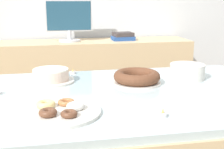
{
  "coord_description": "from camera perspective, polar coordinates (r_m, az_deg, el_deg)",
  "views": [
    {
      "loc": [
        -0.4,
        -1.51,
        1.24
      ],
      "look_at": [
        -0.09,
        0.16,
        0.82
      ],
      "focal_mm": 50.0,
      "sensor_mm": 36.0,
      "label": 1
    }
  ],
  "objects": [
    {
      "name": "dining_table",
      "position": [
        1.66,
        3.94,
        -5.98
      ],
      "size": [
        1.63,
        1.09,
        0.76
      ],
      "color": "silver",
      "rests_on": "ground"
    },
    {
      "name": "tealight_right_edge",
      "position": [
        2.03,
        -7.18,
        0.41
      ],
      "size": [
        0.04,
        0.04,
        0.04
      ],
      "color": "silver",
      "rests_on": "dining_table"
    },
    {
      "name": "book_stack",
      "position": [
        3.02,
        2.01,
        6.97
      ],
      "size": [
        0.21,
        0.17,
        0.07
      ],
      "color": "#23478C",
      "rests_on": "sideboard"
    },
    {
      "name": "tealight_left_edge",
      "position": [
        1.32,
        9.27,
        -7.16
      ],
      "size": [
        0.04,
        0.04,
        0.04
      ],
      "color": "silver",
      "rests_on": "dining_table"
    },
    {
      "name": "cake_chocolate_round",
      "position": [
        1.84,
        -11.12,
        -0.28
      ],
      "size": [
        0.27,
        0.27,
        0.08
      ],
      "color": "silver",
      "rests_on": "dining_table"
    },
    {
      "name": "plate_stack",
      "position": [
        1.94,
        13.58,
        0.55
      ],
      "size": [
        0.21,
        0.21,
        0.09
      ],
      "color": "silver",
      "rests_on": "dining_table"
    },
    {
      "name": "sideboard",
      "position": [
        3.06,
        -2.84,
        -1.7
      ],
      "size": [
        1.79,
        0.44,
        0.85
      ],
      "color": "#D1B284",
      "rests_on": "ground"
    },
    {
      "name": "cake_golden_bundt",
      "position": [
        1.78,
        4.56,
        -0.55
      ],
      "size": [
        0.27,
        0.27,
        0.07
      ],
      "color": "silver",
      "rests_on": "dining_table"
    },
    {
      "name": "pastry_platter",
      "position": [
        1.35,
        -9.56,
        -6.57
      ],
      "size": [
        0.35,
        0.35,
        0.04
      ],
      "color": "silver",
      "rests_on": "dining_table"
    },
    {
      "name": "computer_monitor",
      "position": [
        2.93,
        -7.86,
        9.69
      ],
      "size": [
        0.42,
        0.2,
        0.38
      ],
      "color": "silver",
      "rests_on": "sideboard"
    }
  ]
}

